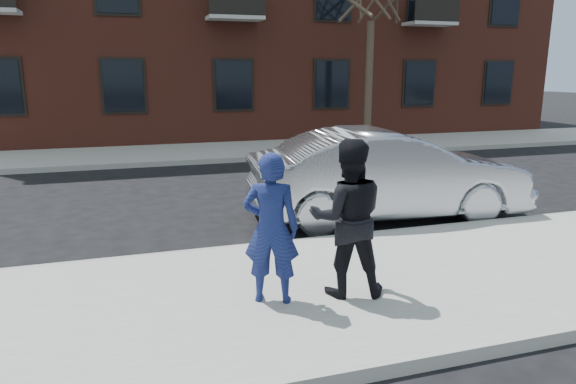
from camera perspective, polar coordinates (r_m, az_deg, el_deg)
name	(u,v)px	position (r m, az deg, el deg)	size (l,w,h in m)	color
ground	(419,277)	(7.24, 14.39, -9.11)	(100.00, 100.00, 0.00)	black
near_sidewalk	(430,279)	(7.02, 15.50, -9.25)	(50.00, 3.50, 0.15)	gray
near_curb	(369,237)	(8.48, 8.97, -4.94)	(50.00, 0.10, 0.15)	#999691
far_sidewalk	(242,150)	(17.49, -5.10, 4.63)	(50.00, 3.50, 0.15)	gray
far_curb	(255,159)	(15.76, -3.71, 3.69)	(50.00, 0.10, 0.15)	#999691
silver_sedan	(387,175)	(9.64, 10.99, 1.88)	(1.77, 5.08, 1.67)	#999BA3
man_hoodie	(271,228)	(5.70, -1.90, -4.06)	(0.73, 0.61, 1.72)	navy
man_peacoat	(348,218)	(5.92, 6.64, -2.90)	(1.04, 0.90, 1.83)	black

